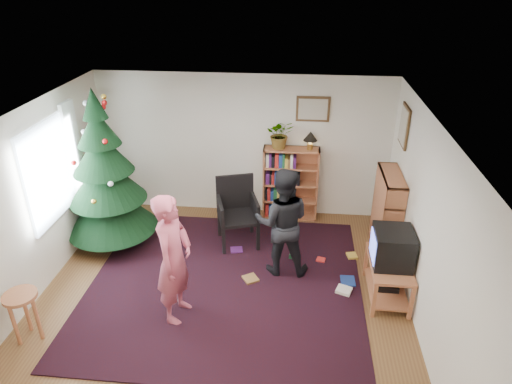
# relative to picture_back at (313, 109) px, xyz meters

# --- Properties ---
(floor) EXTENTS (5.00, 5.00, 0.00)m
(floor) POSITION_rel_picture_back_xyz_m (-1.15, -2.48, -1.95)
(floor) COLOR brown
(floor) RESTS_ON ground
(ceiling) EXTENTS (5.00, 5.00, 0.00)m
(ceiling) POSITION_rel_picture_back_xyz_m (-1.15, -2.48, 0.55)
(ceiling) COLOR white
(ceiling) RESTS_ON wall_back
(wall_back) EXTENTS (5.00, 0.02, 2.50)m
(wall_back) POSITION_rel_picture_back_xyz_m (-1.15, 0.02, -0.70)
(wall_back) COLOR silver
(wall_back) RESTS_ON floor
(wall_left) EXTENTS (0.02, 5.00, 2.50)m
(wall_left) POSITION_rel_picture_back_xyz_m (-3.65, -2.48, -0.70)
(wall_left) COLOR silver
(wall_left) RESTS_ON floor
(wall_right) EXTENTS (0.02, 5.00, 2.50)m
(wall_right) POSITION_rel_picture_back_xyz_m (1.35, -2.48, -0.70)
(wall_right) COLOR silver
(wall_right) RESTS_ON floor
(rug) EXTENTS (3.80, 3.60, 0.02)m
(rug) POSITION_rel_picture_back_xyz_m (-1.15, -2.17, -1.94)
(rug) COLOR black
(rug) RESTS_ON floor
(window_pane) EXTENTS (0.04, 1.20, 1.40)m
(window_pane) POSITION_rel_picture_back_xyz_m (-3.62, -1.88, -0.45)
(window_pane) COLOR silver
(window_pane) RESTS_ON wall_left
(curtain) EXTENTS (0.06, 0.35, 1.60)m
(curtain) POSITION_rel_picture_back_xyz_m (-3.58, -1.18, -0.45)
(curtain) COLOR white
(curtain) RESTS_ON wall_left
(picture_back) EXTENTS (0.55, 0.03, 0.42)m
(picture_back) POSITION_rel_picture_back_xyz_m (0.00, 0.00, 0.00)
(picture_back) COLOR #4C3319
(picture_back) RESTS_ON wall_back
(picture_right) EXTENTS (0.03, 0.50, 0.60)m
(picture_right) POSITION_rel_picture_back_xyz_m (1.33, -0.73, 0.00)
(picture_right) COLOR #4C3319
(picture_right) RESTS_ON wall_right
(christmas_tree) EXTENTS (1.40, 1.40, 2.54)m
(christmas_tree) POSITION_rel_picture_back_xyz_m (-3.11, -1.27, -0.89)
(christmas_tree) COLOR #3F2816
(christmas_tree) RESTS_ON rug
(bookshelf_back) EXTENTS (0.95, 0.30, 1.30)m
(bookshelf_back) POSITION_rel_picture_back_xyz_m (-0.32, -0.14, -1.29)
(bookshelf_back) COLOR #A8623C
(bookshelf_back) RESTS_ON floor
(bookshelf_right) EXTENTS (0.30, 0.95, 1.30)m
(bookshelf_right) POSITION_rel_picture_back_xyz_m (1.19, -1.04, -1.29)
(bookshelf_right) COLOR #A8623C
(bookshelf_right) RESTS_ON floor
(tv_stand) EXTENTS (0.52, 0.94, 0.55)m
(tv_stand) POSITION_rel_picture_back_xyz_m (1.07, -2.19, -1.62)
(tv_stand) COLOR #A8623C
(tv_stand) RESTS_ON floor
(crt_tv) EXTENTS (0.50, 0.54, 0.47)m
(crt_tv) POSITION_rel_picture_back_xyz_m (1.07, -2.19, -1.16)
(crt_tv) COLOR black
(crt_tv) RESTS_ON tv_stand
(armchair) EXTENTS (0.75, 0.76, 1.10)m
(armchair) POSITION_rel_picture_back_xyz_m (-1.11, -0.99, -1.35)
(armchair) COLOR black
(armchair) RESTS_ON rug
(stool) EXTENTS (0.39, 0.39, 0.65)m
(stool) POSITION_rel_picture_back_xyz_m (-3.35, -3.42, -1.44)
(stool) COLOR #A8623C
(stool) RESTS_ON floor
(person_standing) EXTENTS (0.51, 0.69, 1.74)m
(person_standing) POSITION_rel_picture_back_xyz_m (-1.65, -2.85, -1.08)
(person_standing) COLOR #AB4455
(person_standing) RESTS_ON rug
(person_by_chair) EXTENTS (0.81, 0.64, 1.64)m
(person_by_chair) POSITION_rel_picture_back_xyz_m (-0.38, -1.76, -1.13)
(person_by_chair) COLOR black
(person_by_chair) RESTS_ON rug
(potted_plant) EXTENTS (0.49, 0.44, 0.49)m
(potted_plant) POSITION_rel_picture_back_xyz_m (-0.52, -0.14, -0.40)
(potted_plant) COLOR gray
(potted_plant) RESTS_ON bookshelf_back
(table_lamp) EXTENTS (0.23, 0.23, 0.31)m
(table_lamp) POSITION_rel_picture_back_xyz_m (-0.02, -0.14, -0.44)
(table_lamp) COLOR #A57F33
(table_lamp) RESTS_ON bookshelf_back
(floor_clutter) EXTENTS (2.00, 1.06, 0.08)m
(floor_clutter) POSITION_rel_picture_back_xyz_m (-0.02, -1.69, -1.91)
(floor_clutter) COLOR #A51E19
(floor_clutter) RESTS_ON rug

